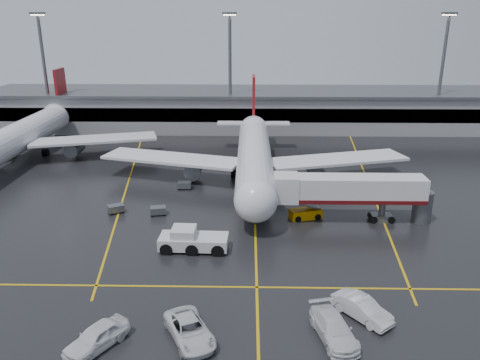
{
  "coord_description": "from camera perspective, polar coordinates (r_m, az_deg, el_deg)",
  "views": [
    {
      "loc": [
        -0.82,
        -61.85,
        24.63
      ],
      "look_at": [
        -2.0,
        -2.0,
        4.0
      ],
      "focal_mm": 35.66,
      "sensor_mm": 36.0,
      "label": 1
    }
  ],
  "objects": [
    {
      "name": "apron_line_stop",
      "position": [
        46.85,
        2.01,
        -12.7
      ],
      "size": [
        60.0,
        0.25,
        0.02
      ],
      "primitive_type": "cube",
      "color": "gold",
      "rests_on": "ground"
    },
    {
      "name": "light_mast_left",
      "position": [
        113.31,
        -22.38,
        12.49
      ],
      "size": [
        3.0,
        1.2,
        25.45
      ],
      "color": "#595B60",
      "rests_on": "ground"
    },
    {
      "name": "light_mast_right",
      "position": [
        112.05,
        23.05,
        12.35
      ],
      "size": [
        3.0,
        1.2,
        25.45
      ],
      "color": "#595B60",
      "rests_on": "ground"
    },
    {
      "name": "ground",
      "position": [
        66.58,
        1.76,
        -2.71
      ],
      "size": [
        220.0,
        220.0,
        0.0
      ],
      "primitive_type": "plane",
      "color": "black",
      "rests_on": "ground"
    },
    {
      "name": "jet_bridge",
      "position": [
        60.9,
        13.09,
        -1.37
      ],
      "size": [
        19.9,
        3.4,
        6.05
      ],
      "color": "silver",
      "rests_on": "ground"
    },
    {
      "name": "apron_line_right",
      "position": [
        78.25,
        14.98,
        0.01
      ],
      "size": [
        7.57,
        69.64,
        0.02
      ],
      "primitive_type": "cube",
      "rotation": [
        0.0,
        0.0,
        -0.1
      ],
      "color": "gold",
      "rests_on": "ground"
    },
    {
      "name": "service_van_d",
      "position": [
        40.64,
        -16.79,
        -17.57
      ],
      "size": [
        4.9,
        5.87,
        1.89
      ],
      "primitive_type": "imported",
      "rotation": [
        0.0,
        0.0,
        -0.58
      ],
      "color": "white",
      "rests_on": "ground"
    },
    {
      "name": "terminal",
      "position": [
        111.65,
        1.55,
        8.53
      ],
      "size": [
        122.0,
        19.0,
        8.6
      ],
      "color": "gray",
      "rests_on": "ground"
    },
    {
      "name": "service_van_a",
      "position": [
        40.15,
        -6.04,
        -17.42
      ],
      "size": [
        5.24,
        6.76,
        1.71
      ],
      "primitive_type": "imported",
      "rotation": [
        0.0,
        0.0,
        0.45
      ],
      "color": "silver",
      "rests_on": "ground"
    },
    {
      "name": "service_van_b",
      "position": [
        40.73,
        11.15,
        -17.03
      ],
      "size": [
        3.85,
        6.64,
        1.81
      ],
      "primitive_type": "imported",
      "rotation": [
        0.0,
        0.0,
        0.22
      ],
      "color": "silver",
      "rests_on": "ground"
    },
    {
      "name": "belt_loader",
      "position": [
        61.87,
        7.85,
        -3.99
      ],
      "size": [
        4.38,
        2.83,
        2.57
      ],
      "color": "#C58100",
      "rests_on": "ground"
    },
    {
      "name": "baggage_cart_c",
      "position": [
        71.98,
        -6.67,
        -0.6
      ],
      "size": [
        2.03,
        1.35,
        1.12
      ],
      "color": "#595B60",
      "rests_on": "ground"
    },
    {
      "name": "light_mast_mid",
      "position": [
        104.43,
        -1.2,
        13.43
      ],
      "size": [
        3.0,
        1.2,
        25.45
      ],
      "color": "#595B60",
      "rests_on": "ground"
    },
    {
      "name": "baggage_cart_b",
      "position": [
        65.01,
        -14.63,
        -3.3
      ],
      "size": [
        2.38,
        2.08,
        1.12
      ],
      "color": "#595B60",
      "rests_on": "ground"
    },
    {
      "name": "service_van_c",
      "position": [
        43.57,
        14.39,
        -14.63
      ],
      "size": [
        4.99,
        5.55,
        1.83
      ],
      "primitive_type": "imported",
      "rotation": [
        0.0,
        0.0,
        0.68
      ],
      "color": "silver",
      "rests_on": "ground"
    },
    {
      "name": "baggage_cart_a",
      "position": [
        63.21,
        -9.77,
        -3.59
      ],
      "size": [
        2.21,
        1.66,
        1.12
      ],
      "color": "#595B60",
      "rests_on": "ground"
    },
    {
      "name": "second_airliner",
      "position": [
        95.36,
        -24.59,
        4.92
      ],
      "size": [
        48.8,
        45.6,
        14.1
      ],
      "color": "silver",
      "rests_on": "ground"
    },
    {
      "name": "main_airliner",
      "position": [
        74.41,
        1.72,
        3.08
      ],
      "size": [
        48.8,
        45.6,
        14.1
      ],
      "color": "silver",
      "rests_on": "ground"
    },
    {
      "name": "pushback_tractor",
      "position": [
        53.48,
        -5.8,
        -7.22
      ],
      "size": [
        7.67,
        3.51,
        2.7
      ],
      "color": "silver",
      "rests_on": "ground"
    },
    {
      "name": "apron_line_centre",
      "position": [
        66.57,
        1.76,
        -2.7
      ],
      "size": [
        0.25,
        90.0,
        0.02
      ],
      "primitive_type": "cube",
      "color": "gold",
      "rests_on": "ground"
    },
    {
      "name": "apron_line_left",
      "position": [
        78.33,
        -13.1,
        0.18
      ],
      "size": [
        9.99,
        69.35,
        0.02
      ],
      "primitive_type": "cube",
      "rotation": [
        0.0,
        0.0,
        0.14
      ],
      "color": "gold",
      "rests_on": "ground"
    }
  ]
}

